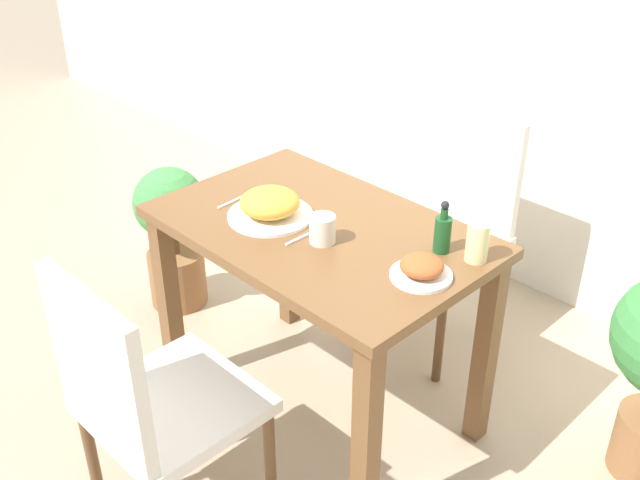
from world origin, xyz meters
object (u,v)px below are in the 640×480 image
(food_plate, at_px, (270,205))
(juice_glass, at_px, (477,242))
(chair_far, at_px, (451,218))
(side_plate, at_px, (421,269))
(potted_plant_left, at_px, (172,230))
(drink_cup, at_px, (322,229))
(sauce_bottle, at_px, (443,232))
(chair_near, at_px, (146,400))

(food_plate, distance_m, juice_glass, 0.65)
(chair_far, xyz_separation_m, side_plate, (0.38, -0.67, 0.25))
(potted_plant_left, bearing_deg, chair_far, 34.87)
(food_plate, height_order, drink_cup, food_plate)
(food_plate, xyz_separation_m, side_plate, (0.55, 0.07, -0.01))
(side_plate, bearing_deg, sauce_bottle, 107.25)
(chair_near, relative_size, potted_plant_left, 1.46)
(side_plate, xyz_separation_m, potted_plant_left, (-1.29, 0.04, -0.42))
(juice_glass, bearing_deg, food_plate, -157.60)
(sauce_bottle, bearing_deg, side_plate, -72.75)
(food_plate, relative_size, potted_plant_left, 0.43)
(sauce_bottle, bearing_deg, potted_plant_left, -174.83)
(food_plate, relative_size, side_plate, 1.55)
(side_plate, distance_m, potted_plant_left, 1.36)
(chair_far, bearing_deg, food_plate, -102.88)
(chair_near, xyz_separation_m, juice_glass, (0.39, 0.87, 0.28))
(drink_cup, xyz_separation_m, juice_glass, (0.38, 0.24, 0.02))
(sauce_bottle, bearing_deg, drink_cup, -143.38)
(food_plate, height_order, juice_glass, juice_glass)
(food_plate, bearing_deg, side_plate, 6.85)
(food_plate, bearing_deg, drink_cup, 2.48)
(chair_near, relative_size, drink_cup, 10.63)
(chair_near, bearing_deg, chair_far, -88.40)
(chair_near, distance_m, side_plate, 0.81)
(chair_far, bearing_deg, side_plate, -60.70)
(juice_glass, height_order, potted_plant_left, juice_glass)
(chair_near, bearing_deg, juice_glass, -114.26)
(chair_near, distance_m, chair_far, 1.36)
(chair_near, height_order, juice_glass, chair_near)
(chair_far, height_order, drink_cup, chair_far)
(side_plate, bearing_deg, potted_plant_left, 178.30)
(chair_near, bearing_deg, drink_cup, -91.37)
(food_plate, xyz_separation_m, sauce_bottle, (0.50, 0.22, 0.02))
(drink_cup, xyz_separation_m, potted_plant_left, (-0.97, 0.09, -0.43))
(potted_plant_left, bearing_deg, juice_glass, 6.08)
(side_plate, bearing_deg, juice_glass, 74.10)
(chair_near, height_order, side_plate, chair_near)
(sauce_bottle, bearing_deg, chair_far, 122.35)
(chair_far, height_order, food_plate, chair_far)
(food_plate, height_order, potted_plant_left, food_plate)
(chair_near, xyz_separation_m, sauce_bottle, (0.29, 0.84, 0.29))
(side_plate, height_order, drink_cup, drink_cup)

